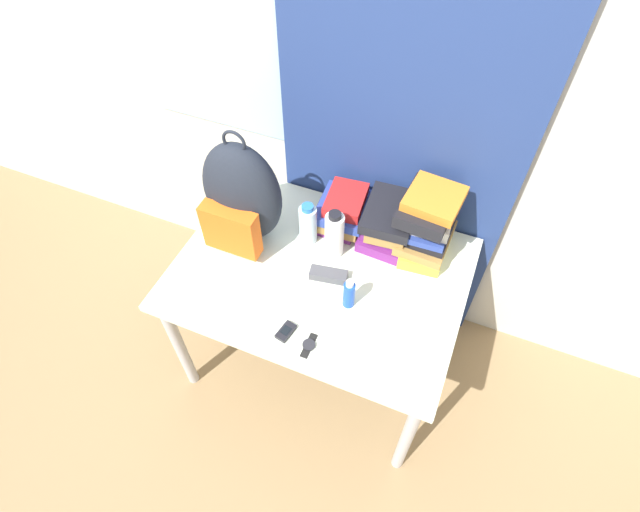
# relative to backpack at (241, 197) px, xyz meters

# --- Properties ---
(ground_plane) EXTENTS (12.00, 12.00, 0.00)m
(ground_plane) POSITION_rel_backpack_xyz_m (0.36, -0.49, -0.93)
(ground_plane) COLOR #8C704C
(wall_back) EXTENTS (6.00, 0.06, 2.50)m
(wall_back) POSITION_rel_backpack_xyz_m (0.36, 0.45, 0.32)
(wall_back) COLOR beige
(wall_back) RESTS_ON ground_plane
(curtain_blue) EXTENTS (0.99, 0.04, 2.50)m
(curtain_blue) POSITION_rel_backpack_xyz_m (0.51, 0.39, 0.32)
(curtain_blue) COLOR navy
(curtain_blue) RESTS_ON ground_plane
(desk) EXTENTS (1.16, 0.85, 0.70)m
(desk) POSITION_rel_backpack_xyz_m (0.36, -0.06, -0.31)
(desk) COLOR silver
(desk) RESTS_ON ground_plane
(backpack) EXTENTS (0.33, 0.26, 0.54)m
(backpack) POSITION_rel_backpack_xyz_m (0.00, 0.00, 0.00)
(backpack) COLOR #1E232D
(backpack) RESTS_ON desk
(book_stack_left) EXTENTS (0.23, 0.25, 0.17)m
(book_stack_left) POSITION_rel_backpack_xyz_m (0.35, 0.21, -0.14)
(book_stack_left) COLOR #6B2370
(book_stack_left) RESTS_ON desk
(book_stack_center) EXTENTS (0.23, 0.28, 0.19)m
(book_stack_center) POSITION_rel_backpack_xyz_m (0.56, 0.21, -0.14)
(book_stack_center) COLOR #6B2370
(book_stack_center) RESTS_ON desk
(book_stack_right) EXTENTS (0.23, 0.28, 0.32)m
(book_stack_right) POSITION_rel_backpack_xyz_m (0.71, 0.21, -0.07)
(book_stack_right) COLOR yellow
(book_stack_right) RESTS_ON desk
(water_bottle) EXTENTS (0.07, 0.07, 0.20)m
(water_bottle) POSITION_rel_backpack_xyz_m (0.25, 0.08, -0.13)
(water_bottle) COLOR silver
(water_bottle) RESTS_ON desk
(sports_bottle) EXTENTS (0.08, 0.08, 0.23)m
(sports_bottle) POSITION_rel_backpack_xyz_m (0.38, 0.05, -0.12)
(sports_bottle) COLOR white
(sports_bottle) RESTS_ON desk
(sunscreen_bottle) EXTENTS (0.04, 0.04, 0.15)m
(sunscreen_bottle) POSITION_rel_backpack_xyz_m (0.52, -0.17, -0.16)
(sunscreen_bottle) COLOR blue
(sunscreen_bottle) RESTS_ON desk
(cell_phone) EXTENTS (0.06, 0.09, 0.02)m
(cell_phone) POSITION_rel_backpack_xyz_m (0.35, -0.37, -0.22)
(cell_phone) COLOR black
(cell_phone) RESTS_ON desk
(sunglasses_case) EXTENTS (0.16, 0.08, 0.04)m
(sunglasses_case) POSITION_rel_backpack_xyz_m (0.41, -0.08, -0.21)
(sunglasses_case) COLOR #47474C
(sunglasses_case) RESTS_ON desk
(wristwatch) EXTENTS (0.05, 0.10, 0.01)m
(wristwatch) POSITION_rel_backpack_xyz_m (0.45, -0.39, -0.22)
(wristwatch) COLOR black
(wristwatch) RESTS_ON desk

